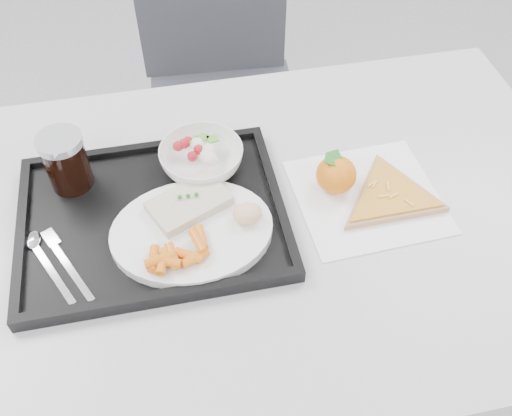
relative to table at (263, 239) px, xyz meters
name	(u,v)px	position (x,y,z in m)	size (l,w,h in m)	color
table	(263,239)	(0.00, 0.00, 0.00)	(1.20, 0.80, 0.75)	silver
chair	(220,72)	(0.03, 0.72, -0.15)	(0.45, 0.45, 0.93)	#35363C
tray	(153,218)	(-0.19, 0.03, 0.08)	(0.45, 0.35, 0.03)	black
dinner_plate	(192,231)	(-0.13, -0.03, 0.09)	(0.27, 0.27, 0.02)	white
fish_fillet	(189,203)	(-0.13, 0.02, 0.11)	(0.15, 0.13, 0.03)	beige
bread_roll	(247,214)	(-0.03, -0.03, 0.12)	(0.06, 0.06, 0.03)	#D8B786
salad_bowl	(202,159)	(-0.09, 0.12, 0.11)	(0.15, 0.15, 0.05)	white
cola_glass	(66,160)	(-0.32, 0.13, 0.14)	(0.08, 0.08, 0.11)	black
cutlery	(51,257)	(-0.36, -0.03, 0.08)	(0.12, 0.16, 0.01)	silver
napkin	(367,196)	(0.19, 0.00, 0.07)	(0.26, 0.25, 0.00)	white
tangerine	(336,174)	(0.14, 0.04, 0.10)	(0.09, 0.09, 0.07)	orange
pizza_slice	(390,196)	(0.23, -0.01, 0.08)	(0.31, 0.31, 0.02)	tan
carrot_pile	(178,254)	(-0.16, -0.09, 0.11)	(0.10, 0.08, 0.02)	orange
salad_contents	(200,150)	(-0.09, 0.13, 0.12)	(0.09, 0.08, 0.02)	#A4171E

